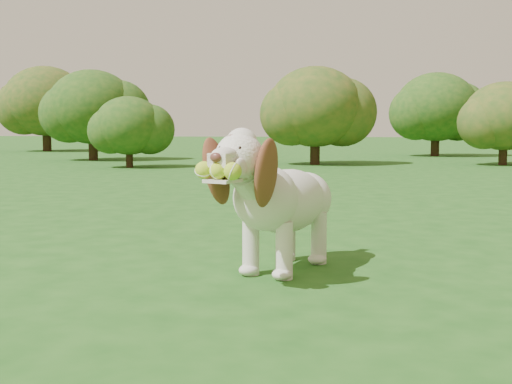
# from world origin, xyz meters

# --- Properties ---
(ground) EXTENTS (80.00, 80.00, 0.00)m
(ground) POSITION_xyz_m (0.00, 0.00, 0.00)
(ground) COLOR #1B4E16
(ground) RESTS_ON ground
(dog) EXTENTS (0.58, 1.03, 0.68)m
(dog) POSITION_xyz_m (-0.60, -0.40, 0.36)
(dog) COLOR silver
(dog) RESTS_ON ground
(shrub_a) EXTENTS (1.15, 1.15, 1.20)m
(shrub_a) POSITION_xyz_m (-4.24, 6.89, 0.70)
(shrub_a) COLOR #382314
(shrub_a) RESTS_ON ground
(shrub_b) EXTENTS (1.71, 1.71, 1.77)m
(shrub_b) POSITION_xyz_m (-1.24, 8.32, 1.04)
(shrub_b) COLOR #382314
(shrub_b) RESTS_ON ground
(shrub_e) EXTENTS (1.78, 1.78, 1.85)m
(shrub_e) POSITION_xyz_m (-5.87, 9.00, 1.08)
(shrub_e) COLOR #382314
(shrub_e) RESTS_ON ground
(shrub_g) EXTENTS (2.29, 2.29, 2.37)m
(shrub_g) POSITION_xyz_m (-9.26, 13.35, 1.39)
(shrub_g) COLOR #382314
(shrub_g) RESTS_ON ground
(shrub_i) EXTENTS (1.87, 1.87, 1.94)m
(shrub_i) POSITION_xyz_m (1.21, 12.16, 1.14)
(shrub_i) COLOR #382314
(shrub_i) RESTS_ON ground
(shrub_c) EXTENTS (1.43, 1.43, 1.48)m
(shrub_c) POSITION_xyz_m (2.08, 8.72, 0.87)
(shrub_c) COLOR #382314
(shrub_c) RESTS_ON ground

